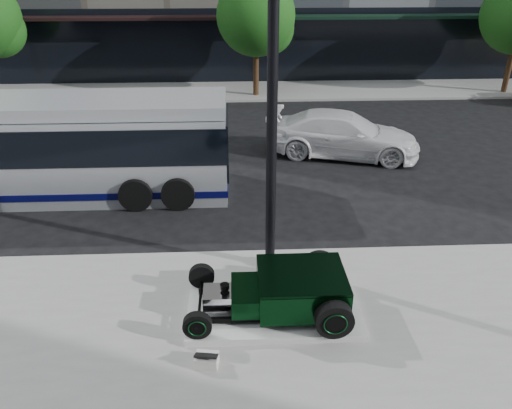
{
  "coord_description": "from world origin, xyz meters",
  "views": [
    {
      "loc": [
        -0.2,
        -12.35,
        6.61
      ],
      "look_at": [
        0.31,
        -1.66,
        1.2
      ],
      "focal_mm": 35.0,
      "sensor_mm": 36.0,
      "label": 1
    }
  ],
  "objects_px": {
    "lamppost": "(272,125)",
    "transit_bus": "(24,147)",
    "hot_rod": "(290,290)",
    "white_sedan": "(343,134)"
  },
  "relations": [
    {
      "from": "lamppost",
      "to": "transit_bus",
      "type": "xyz_separation_m",
      "value": [
        -6.98,
        4.5,
        -2.01
      ]
    },
    {
      "from": "transit_bus",
      "to": "hot_rod",
      "type": "bearing_deg",
      "value": -40.78
    },
    {
      "from": "lamppost",
      "to": "transit_bus",
      "type": "height_order",
      "value": "lamppost"
    },
    {
      "from": "white_sedan",
      "to": "transit_bus",
      "type": "bearing_deg",
      "value": 119.84
    },
    {
      "from": "hot_rod",
      "to": "transit_bus",
      "type": "distance_m",
      "value": 9.6
    },
    {
      "from": "transit_bus",
      "to": "white_sedan",
      "type": "bearing_deg",
      "value": 15.3
    },
    {
      "from": "lamppost",
      "to": "white_sedan",
      "type": "xyz_separation_m",
      "value": [
        3.17,
        7.27,
        -2.71
      ]
    },
    {
      "from": "white_sedan",
      "to": "hot_rod",
      "type": "bearing_deg",
      "value": 176.72
    },
    {
      "from": "white_sedan",
      "to": "lamppost",
      "type": "bearing_deg",
      "value": 170.99
    },
    {
      "from": "hot_rod",
      "to": "lamppost",
      "type": "xyz_separation_m",
      "value": [
        -0.27,
        1.75,
        2.8
      ]
    }
  ]
}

